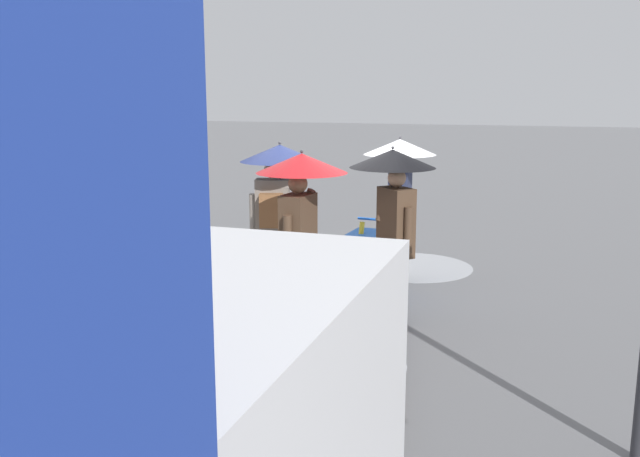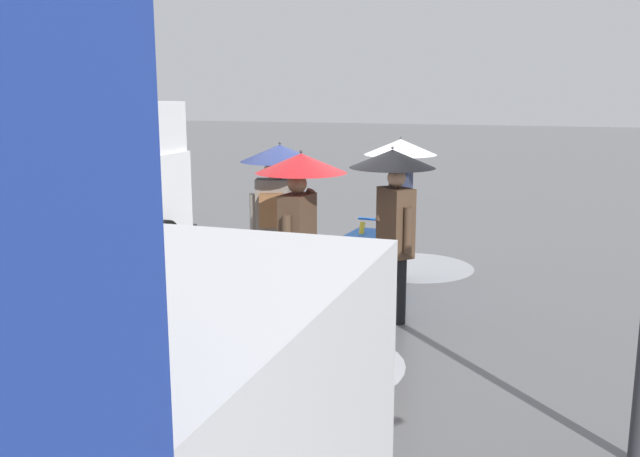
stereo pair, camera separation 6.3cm
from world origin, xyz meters
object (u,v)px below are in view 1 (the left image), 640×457
(pedestrian_black_side, at_px, (394,193))
(pedestrian_white_side, at_px, (300,200))
(cargo_van_parked_right, at_px, (52,202))
(pedestrian_far_side, at_px, (400,175))
(shopping_cart_vendor, at_px, (367,256))
(pedestrian_pink_side, at_px, (277,186))
(hand_dolly_boxes, at_px, (291,257))

(pedestrian_black_side, height_order, pedestrian_white_side, same)
(cargo_van_parked_right, distance_m, pedestrian_far_side, 5.13)
(pedestrian_black_side, relative_size, pedestrian_white_side, 1.00)
(shopping_cart_vendor, height_order, pedestrian_pink_side, pedestrian_pink_side)
(hand_dolly_boxes, xyz_separation_m, pedestrian_white_side, (-0.73, 1.74, 1.12))
(hand_dolly_boxes, bearing_deg, pedestrian_black_side, 150.33)
(hand_dolly_boxes, distance_m, pedestrian_white_side, 2.20)
(hand_dolly_boxes, height_order, pedestrian_white_side, pedestrian_white_side)
(pedestrian_pink_side, bearing_deg, pedestrian_white_side, 122.09)
(pedestrian_pink_side, relative_size, pedestrian_black_side, 1.00)
(cargo_van_parked_right, xyz_separation_m, pedestrian_white_side, (-4.25, 1.20, 0.41))
(pedestrian_black_side, height_order, pedestrian_far_side, same)
(cargo_van_parked_right, height_order, hand_dolly_boxes, cargo_van_parked_right)
(pedestrian_pink_side, distance_m, pedestrian_white_side, 1.29)
(pedestrian_black_side, xyz_separation_m, pedestrian_far_side, (0.24, -1.73, 0.00))
(shopping_cart_vendor, bearing_deg, pedestrian_black_side, 120.23)
(cargo_van_parked_right, distance_m, hand_dolly_boxes, 3.64)
(hand_dolly_boxes, bearing_deg, cargo_van_parked_right, 8.84)
(cargo_van_parked_right, height_order, shopping_cart_vendor, cargo_van_parked_right)
(shopping_cart_vendor, height_order, pedestrian_white_side, pedestrian_white_side)
(cargo_van_parked_right, height_order, pedestrian_pink_side, cargo_van_parked_right)
(pedestrian_pink_side, bearing_deg, pedestrian_black_side, 169.92)
(shopping_cart_vendor, relative_size, pedestrian_black_side, 0.49)
(hand_dolly_boxes, xyz_separation_m, pedestrian_far_side, (-1.41, -0.79, 1.12))
(shopping_cart_vendor, relative_size, pedestrian_white_side, 0.49)
(cargo_van_parked_right, relative_size, hand_dolly_boxes, 4.12)
(pedestrian_far_side, bearing_deg, hand_dolly_boxes, 29.21)
(pedestrian_black_side, bearing_deg, shopping_cart_vendor, -59.77)
(hand_dolly_boxes, relative_size, pedestrian_pink_side, 0.61)
(cargo_van_parked_right, relative_size, pedestrian_pink_side, 2.52)
(pedestrian_far_side, bearing_deg, cargo_van_parked_right, 15.14)
(hand_dolly_boxes, relative_size, pedestrian_white_side, 0.61)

